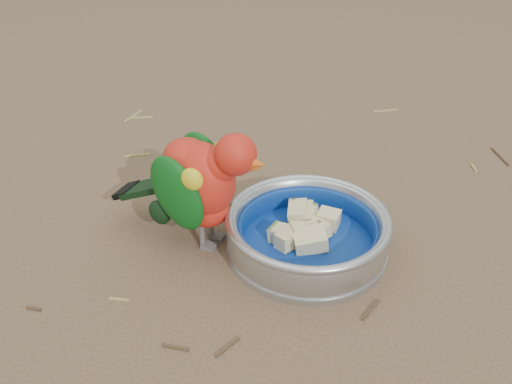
# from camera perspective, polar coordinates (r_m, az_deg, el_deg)

# --- Properties ---
(ground) EXTENTS (60.00, 60.00, 0.00)m
(ground) POSITION_cam_1_polar(r_m,az_deg,el_deg) (0.87, -0.73, -3.56)
(ground) COLOR brown
(food_bowl) EXTENTS (0.23, 0.23, 0.02)m
(food_bowl) POSITION_cam_1_polar(r_m,az_deg,el_deg) (0.82, 5.09, -5.47)
(food_bowl) COLOR #B2B2BA
(food_bowl) RESTS_ON ground
(bowl_wall) EXTENTS (0.23, 0.23, 0.04)m
(bowl_wall) POSITION_cam_1_polar(r_m,az_deg,el_deg) (0.80, 5.20, -3.78)
(bowl_wall) COLOR #B2B2BA
(bowl_wall) RESTS_ON food_bowl
(fruit_wedges) EXTENTS (0.14, 0.14, 0.03)m
(fruit_wedges) POSITION_cam_1_polar(r_m,az_deg,el_deg) (0.81, 5.17, -4.18)
(fruit_wedges) COLOR beige
(fruit_wedges) RESTS_ON food_bowl
(lory_parrot) EXTENTS (0.24, 0.17, 0.18)m
(lory_parrot) POSITION_cam_1_polar(r_m,az_deg,el_deg) (0.79, -5.47, 0.25)
(lory_parrot) COLOR red
(lory_parrot) RESTS_ON ground
(ground_debris) EXTENTS (0.90, 0.80, 0.01)m
(ground_debris) POSITION_cam_1_polar(r_m,az_deg,el_deg) (0.88, 2.38, -2.99)
(ground_debris) COLOR #A39152
(ground_debris) RESTS_ON ground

